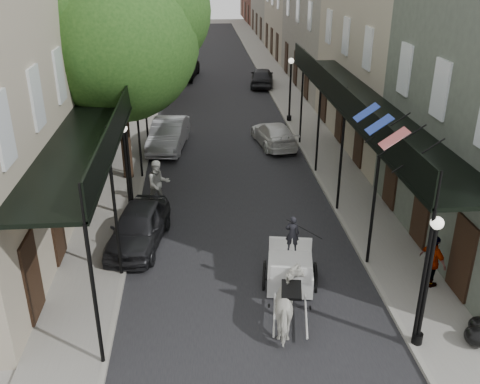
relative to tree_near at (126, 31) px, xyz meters
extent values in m
plane|color=gray|center=(4.20, -10.18, -6.49)|extent=(140.00, 140.00, 0.00)
cube|color=black|center=(4.20, 9.82, -6.48)|extent=(8.00, 90.00, 0.01)
cube|color=gray|center=(-0.80, 9.82, -6.43)|extent=(2.20, 90.00, 0.12)
cube|color=gray|center=(9.20, 9.82, -6.43)|extent=(2.20, 90.00, 0.12)
cube|color=gray|center=(-4.40, 19.82, -1.24)|extent=(5.00, 80.00, 10.50)
cube|color=gray|center=(12.80, 19.82, -1.24)|extent=(5.00, 80.00, 10.50)
cube|color=black|center=(-0.80, -3.18, -2.49)|extent=(2.20, 18.00, 0.12)
cube|color=black|center=(0.25, -3.18, -1.99)|extent=(0.06, 18.00, 1.00)
cylinder|color=black|center=(0.20, -12.18, -4.37)|extent=(0.10, 0.10, 4.00)
cylinder|color=black|center=(0.20, -4.18, -4.37)|extent=(0.10, 0.10, 4.00)
cylinder|color=black|center=(0.20, 3.82, -4.37)|extent=(0.10, 0.10, 4.00)
cube|color=black|center=(9.20, -3.18, -2.49)|extent=(2.20, 18.00, 0.12)
cube|color=black|center=(8.15, -3.18, -1.99)|extent=(0.06, 18.00, 1.00)
cylinder|color=black|center=(8.20, -12.18, -4.37)|extent=(0.10, 0.10, 4.00)
cylinder|color=black|center=(8.20, -4.18, -4.37)|extent=(0.10, 0.10, 4.00)
cylinder|color=black|center=(8.20, 3.82, -4.37)|extent=(0.10, 0.10, 4.00)
cylinder|color=#382619|center=(-0.40, -0.18, -3.57)|extent=(0.44, 0.44, 5.60)
sphere|color=#1F4A17|center=(-0.40, -0.18, -0.29)|extent=(6.80, 6.80, 6.80)
sphere|color=#1F4A17|center=(0.96, 0.42, 0.71)|extent=(5.10, 5.10, 5.10)
cylinder|color=#382619|center=(-0.40, 13.82, -3.85)|extent=(0.44, 0.44, 5.04)
sphere|color=#1F4A17|center=(-0.40, 13.82, -0.91)|extent=(6.00, 6.00, 6.00)
sphere|color=#1F4A17|center=(0.80, 14.42, -0.01)|extent=(4.50, 4.50, 4.50)
cylinder|color=black|center=(8.30, -12.18, -6.22)|extent=(0.28, 0.28, 0.30)
cylinder|color=black|center=(8.30, -12.18, -4.67)|extent=(0.12, 0.12, 3.40)
sphere|color=white|center=(8.30, -12.18, -2.82)|extent=(0.32, 0.32, 0.32)
cylinder|color=black|center=(0.10, -4.18, -6.22)|extent=(0.28, 0.28, 0.30)
cylinder|color=black|center=(0.10, -4.18, -4.67)|extent=(0.12, 0.12, 3.40)
sphere|color=white|center=(0.10, -4.18, -2.82)|extent=(0.32, 0.32, 0.32)
cylinder|color=black|center=(8.30, 7.82, -6.22)|extent=(0.28, 0.28, 0.30)
cylinder|color=black|center=(8.30, 7.82, -4.67)|extent=(0.12, 0.12, 3.40)
sphere|color=white|center=(8.30, 7.82, -2.82)|extent=(0.32, 0.32, 0.32)
imported|color=silver|center=(5.11, -11.18, -5.69)|extent=(1.16, 2.01, 1.60)
torus|color=black|center=(4.78, -8.27, -5.89)|extent=(0.29, 1.25, 1.25)
torus|color=black|center=(6.35, -8.53, -5.89)|extent=(0.29, 1.25, 1.25)
torus|color=black|center=(4.75, -9.64, -6.18)|extent=(0.17, 0.65, 0.65)
torus|color=black|center=(5.94, -9.84, -6.18)|extent=(0.17, 0.65, 0.65)
cube|color=silver|center=(5.53, -8.59, -5.47)|extent=(1.62, 1.94, 0.68)
cube|color=silver|center=(5.37, -9.60, -4.99)|extent=(1.23, 0.72, 0.12)
cube|color=silver|center=(5.33, -9.84, -4.69)|extent=(1.16, 0.29, 0.48)
imported|color=black|center=(5.37, -9.60, -4.38)|extent=(0.43, 0.32, 1.09)
imported|color=#B4B5AB|center=(1.14, -3.13, -5.50)|extent=(1.16, 1.04, 1.97)
imported|color=gray|center=(-1.57, 0.89, -5.39)|extent=(1.42, 1.39, 1.96)
imported|color=gray|center=(9.69, -9.64, -5.52)|extent=(0.77, 1.07, 1.69)
imported|color=black|center=(0.60, -6.18, -5.78)|extent=(2.32, 4.36, 1.41)
imported|color=#A4A4A9|center=(1.26, 3.82, -5.73)|extent=(2.21, 4.77, 1.51)
imported|color=black|center=(1.57, 20.31, -5.73)|extent=(3.35, 5.79, 1.52)
imported|color=silver|center=(6.80, 3.82, -5.88)|extent=(2.27, 4.41, 1.23)
imported|color=black|center=(7.80, 17.18, -5.78)|extent=(2.22, 4.33, 1.41)
ellipsoid|color=black|center=(9.80, -12.38, -6.09)|extent=(0.65, 0.65, 0.55)
ellipsoid|color=black|center=(10.10, -11.93, -6.14)|extent=(0.57, 0.57, 0.45)
camera|label=1|loc=(2.74, -22.86, 3.06)|focal=40.00mm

